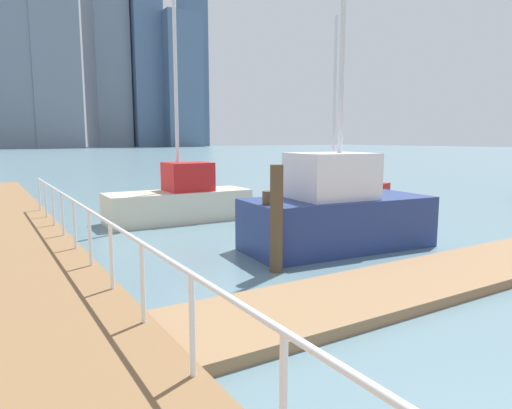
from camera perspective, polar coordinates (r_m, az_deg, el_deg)
name	(u,v)px	position (r m, az deg, el deg)	size (l,w,h in m)	color
ground_plane	(122,208)	(19.05, -16.37, -0.43)	(300.00, 300.00, 0.00)	slate
floating_dock	(475,268)	(10.61, 25.63, -7.12)	(14.70, 2.00, 0.18)	#93704C
boardwalk_railing	(163,275)	(5.27, -11.49, -8.67)	(0.06, 23.61, 1.08)	white
dock_piling_0	(269,226)	(10.33, 1.59, -2.69)	(0.29, 0.29, 1.59)	brown
dock_piling_1	(276,219)	(9.39, 2.57, -1.82)	(0.27, 0.27, 2.23)	brown
moored_boat_0	(337,212)	(11.63, 10.03, -0.89)	(4.95, 2.44, 9.51)	navy
moored_boat_1	(180,200)	(15.56, -9.43, 0.61)	(4.83, 1.71, 7.42)	beige
moored_boat_4	(331,188)	(18.56, 9.30, 2.00)	(6.55, 3.05, 7.41)	red
skyline_tower_2	(10,71)	(156.28, -28.35, 14.41)	(12.64, 13.75, 44.56)	slate
skyline_tower_3	(52,24)	(157.70, -24.15, 19.84)	(13.54, 10.52, 72.87)	slate
skyline_tower_4	(106,48)	(171.63, -18.19, 18.08)	(11.84, 13.55, 66.80)	slate
skyline_tower_5	(143,22)	(174.38, -13.94, 21.23)	(10.14, 12.47, 85.58)	slate
skyline_tower_6	(182,81)	(167.37, -9.21, 14.99)	(12.80, 8.40, 45.71)	slate
skyline_tower_7	(193,70)	(185.44, -7.85, 16.26)	(9.83, 7.34, 58.07)	slate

